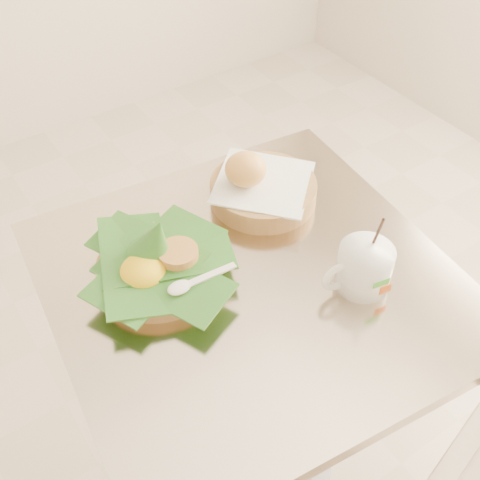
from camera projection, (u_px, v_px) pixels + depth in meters
cafe_table at (250, 350)px, 1.24m from camera, size 0.77×0.77×0.75m
rice_basket at (157, 263)px, 1.06m from camera, size 0.27×0.27×0.14m
bread_basket at (260, 187)px, 1.21m from camera, size 0.26×0.26×0.11m
coffee_mug at (363, 267)px, 1.04m from camera, size 0.13×0.10×0.17m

